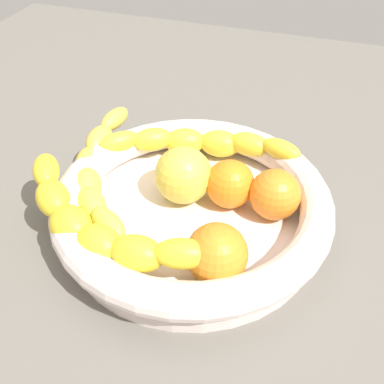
{
  "coord_description": "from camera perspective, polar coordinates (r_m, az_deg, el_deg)",
  "views": [
    {
      "loc": [
        11.97,
        -35.6,
        39.74
      ],
      "look_at": [
        0.0,
        0.0,
        8.06
      ],
      "focal_mm": 43.34,
      "sensor_mm": 36.0,
      "label": 1
    }
  ],
  "objects": [
    {
      "name": "kitchen_counter",
      "position": [
        0.54,
        0.0,
        -5.36
      ],
      "size": [
        120.0,
        120.0,
        3.0
      ],
      "primitive_type": "cube",
      "color": "#645F57",
      "rests_on": "ground"
    },
    {
      "name": "fruit_bowl",
      "position": [
        0.51,
        0.0,
        -1.83
      ],
      "size": [
        30.22,
        30.22,
        5.67
      ],
      "color": "silver",
      "rests_on": "kitchen_counter"
    },
    {
      "name": "banana_draped_left",
      "position": [
        0.54,
        -11.74,
        2.69
      ],
      "size": [
        12.49,
        22.84,
        4.01
      ],
      "color": "yellow",
      "rests_on": "fruit_bowl"
    },
    {
      "name": "banana_draped_right",
      "position": [
        0.57,
        1.05,
        6.07
      ],
      "size": [
        24.07,
        9.96,
        4.21
      ],
      "color": "yellow",
      "rests_on": "fruit_bowl"
    },
    {
      "name": "banana_arching_top",
      "position": [
        0.46,
        -12.13,
        -4.06
      ],
      "size": [
        23.54,
        12.45,
        4.9
      ],
      "color": "yellow",
      "rests_on": "fruit_bowl"
    },
    {
      "name": "orange_front",
      "position": [
        0.51,
        4.68,
        1.0
      ],
      "size": [
        5.41,
        5.41,
        5.41
      ],
      "primitive_type": "sphere",
      "color": "orange",
      "rests_on": "fruit_bowl"
    },
    {
      "name": "orange_mid_left",
      "position": [
        0.43,
        3.04,
        -7.63
      ],
      "size": [
        5.89,
        5.89,
        5.89
      ],
      "primitive_type": "sphere",
      "color": "orange",
      "rests_on": "fruit_bowl"
    },
    {
      "name": "orange_mid_right",
      "position": [
        0.5,
        10.17,
        -0.3
      ],
      "size": [
        5.53,
        5.53,
        5.53
      ],
      "primitive_type": "sphere",
      "color": "orange",
      "rests_on": "fruit_bowl"
    },
    {
      "name": "apple_yellow",
      "position": [
        0.51,
        -1.08,
        2.08
      ],
      "size": [
        6.42,
        6.42,
        6.42
      ],
      "primitive_type": "sphere",
      "color": "gold",
      "rests_on": "fruit_bowl"
    }
  ]
}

